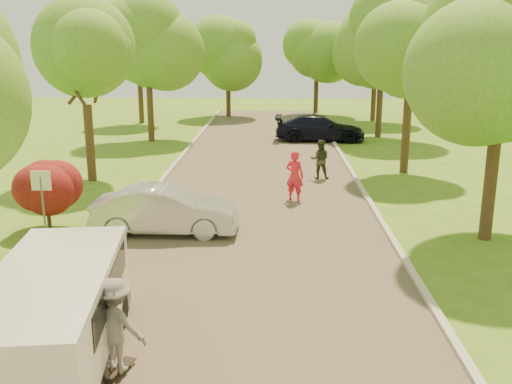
# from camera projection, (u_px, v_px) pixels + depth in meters

# --- Properties ---
(ground) EXTENTS (100.00, 100.00, 0.00)m
(ground) POSITION_uv_depth(u_px,v_px,m) (244.00, 313.00, 12.08)
(ground) COLOR #43701A
(ground) RESTS_ON ground
(road) EXTENTS (8.00, 60.00, 0.01)m
(road) POSITION_uv_depth(u_px,v_px,m) (256.00, 208.00, 19.82)
(road) COLOR #4C4438
(road) RESTS_ON ground
(curb_left) EXTENTS (0.18, 60.00, 0.12)m
(curb_left) POSITION_uv_depth(u_px,v_px,m) (141.00, 206.00, 19.93)
(curb_left) COLOR #B2AD9E
(curb_left) RESTS_ON ground
(curb_right) EXTENTS (0.18, 60.00, 0.12)m
(curb_right) POSITION_uv_depth(u_px,v_px,m) (373.00, 208.00, 19.68)
(curb_right) COLOR #B2AD9E
(curb_right) RESTS_ON ground
(street_sign) EXTENTS (0.55, 0.06, 2.17)m
(street_sign) POSITION_uv_depth(u_px,v_px,m) (42.00, 192.00, 15.73)
(street_sign) COLOR #59595E
(street_sign) RESTS_ON ground
(red_shrub) EXTENTS (1.70, 1.70, 1.95)m
(red_shrub) POSITION_uv_depth(u_px,v_px,m) (47.00, 195.00, 17.32)
(red_shrub) COLOR #382619
(red_shrub) RESTS_ON ground
(tree_l_midb) EXTENTS (4.30, 4.20, 6.62)m
(tree_l_midb) POSITION_uv_depth(u_px,v_px,m) (89.00, 69.00, 22.75)
(tree_l_midb) COLOR #382619
(tree_l_midb) RESTS_ON ground
(tree_l_far) EXTENTS (4.92, 4.80, 7.79)m
(tree_l_far) POSITION_uv_depth(u_px,v_px,m) (151.00, 46.00, 32.19)
(tree_l_far) COLOR #382619
(tree_l_far) RESTS_ON ground
(tree_r_midb) EXTENTS (4.51, 4.40, 7.01)m
(tree_r_midb) POSITION_uv_depth(u_px,v_px,m) (416.00, 60.00, 24.20)
(tree_r_midb) COLOR #382619
(tree_r_midb) RESTS_ON ground
(tree_r_far) EXTENTS (5.33, 5.20, 8.34)m
(tree_r_far) POSITION_uv_depth(u_px,v_px,m) (387.00, 39.00, 33.61)
(tree_r_far) COLOR #382619
(tree_r_far) RESTS_ON ground
(tree_bg_a) EXTENTS (5.12, 5.00, 7.72)m
(tree_bg_a) POSITION_uv_depth(u_px,v_px,m) (141.00, 48.00, 40.04)
(tree_bg_a) COLOR #382619
(tree_bg_a) RESTS_ON ground
(tree_bg_b) EXTENTS (5.12, 5.00, 7.95)m
(tree_bg_b) POSITION_uv_depth(u_px,v_px,m) (379.00, 44.00, 41.40)
(tree_bg_b) COLOR #382619
(tree_bg_b) RESTS_ON ground
(tree_bg_c) EXTENTS (4.92, 4.80, 7.33)m
(tree_bg_c) POSITION_uv_depth(u_px,v_px,m) (231.00, 51.00, 43.80)
(tree_bg_c) COLOR #382619
(tree_bg_c) RESTS_ON ground
(tree_bg_d) EXTENTS (5.12, 5.00, 7.72)m
(tree_bg_d) POSITION_uv_depth(u_px,v_px,m) (320.00, 47.00, 45.45)
(tree_bg_d) COLOR #382619
(tree_bg_d) RESTS_ON ground
(minivan) EXTENTS (2.53, 5.16, 1.85)m
(minivan) POSITION_uv_depth(u_px,v_px,m) (54.00, 319.00, 9.75)
(minivan) COLOR white
(minivan) RESTS_ON ground
(silver_sedan) EXTENTS (4.36, 1.58, 1.43)m
(silver_sedan) POSITION_uv_depth(u_px,v_px,m) (166.00, 210.00, 17.06)
(silver_sedan) COLOR #B7B6BB
(silver_sedan) RESTS_ON ground
(dark_sedan) EXTENTS (5.33, 2.35, 1.52)m
(dark_sedan) POSITION_uv_depth(u_px,v_px,m) (320.00, 128.00, 33.48)
(dark_sedan) COLOR black
(dark_sedan) RESTS_ON ground
(longboard) EXTENTS (0.45, 0.89, 0.10)m
(longboard) POSITION_uv_depth(u_px,v_px,m) (118.00, 370.00, 9.80)
(longboard) COLOR black
(longboard) RESTS_ON ground
(skateboarder) EXTENTS (1.21, 0.88, 1.67)m
(skateboarder) POSITION_uv_depth(u_px,v_px,m) (115.00, 325.00, 9.58)
(skateboarder) COLOR slate
(skateboarder) RESTS_ON longboard
(person_striped) EXTENTS (0.80, 0.68, 1.85)m
(person_striped) POSITION_uv_depth(u_px,v_px,m) (295.00, 176.00, 20.58)
(person_striped) COLOR red
(person_striped) RESTS_ON ground
(person_olive) EXTENTS (0.85, 0.69, 1.67)m
(person_olive) POSITION_uv_depth(u_px,v_px,m) (320.00, 159.00, 23.98)
(person_olive) COLOR #2D3721
(person_olive) RESTS_ON ground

